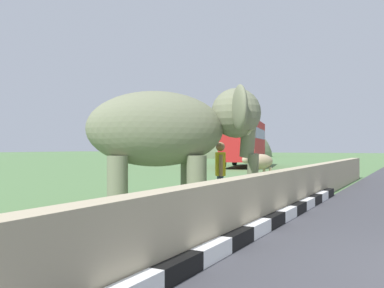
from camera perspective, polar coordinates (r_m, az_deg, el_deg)
The scene contains 7 objects.
striped_curb at distance 6.20m, azimuth 4.61°, elevation -13.55°, with size 16.20×0.20×0.24m.
barrier_parapet at distance 8.40m, azimuth 9.28°, elevation -7.45°, with size 28.00×0.36×1.00m, color tan.
elephant at distance 9.51m, azimuth -2.74°, elevation 1.78°, with size 3.70×3.92×2.90m.
person_handler at distance 10.48m, azimuth 3.86°, elevation -3.72°, with size 0.63×0.40×1.66m.
bus_red at distance 32.42m, azimuth 7.10°, elevation 0.55°, with size 8.71×4.44×3.50m.
cow_near at distance 18.53m, azimuth 9.20°, elevation -2.46°, with size 1.91×1.11×1.23m.
hill_east at distance 68.10m, azimuth 1.88°, elevation -1.72°, with size 25.88×20.71×12.91m.
Camera 1 is at (-5.87, 0.91, 1.53)m, focal length 39.22 mm.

